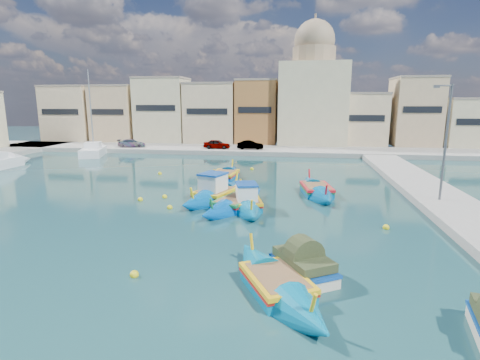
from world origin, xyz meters
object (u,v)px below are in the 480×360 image
(quay_street_lamp, at_px, (445,142))
(luzzu_green, at_px, (224,176))
(church_block, at_px, (313,92))
(luzzu_turquoise_cabin, at_px, (246,203))
(luzzu_blue_cabin, at_px, (216,194))
(luzzu_cyan_south, at_px, (276,285))
(yacht_midnorth, at_px, (7,162))
(luzzu_cyan_mid, at_px, (316,191))
(luzzu_blue_south, at_px, (235,204))
(yacht_north, at_px, (96,150))
(tender_near, at_px, (303,266))

(quay_street_lamp, distance_m, luzzu_green, 17.78)
(church_block, distance_m, luzzu_turquoise_cabin, 37.39)
(luzzu_blue_cabin, bearing_deg, luzzu_cyan_south, -68.39)
(quay_street_lamp, relative_size, luzzu_turquoise_cabin, 0.94)
(quay_street_lamp, relative_size, yacht_midnorth, 0.69)
(quay_street_lamp, bearing_deg, luzzu_green, 157.06)
(luzzu_turquoise_cabin, xyz_separation_m, luzzu_green, (-3.20, 8.87, -0.06))
(church_block, bearing_deg, luzzu_cyan_mid, -90.83)
(luzzu_cyan_south, bearing_deg, quay_street_lamp, 52.81)
(church_block, xyz_separation_m, yacht_midnorth, (-33.34, -23.98, -7.95))
(luzzu_blue_south, xyz_separation_m, yacht_midnorth, (-27.37, 12.38, 0.22))
(luzzu_cyan_mid, relative_size, luzzu_cyan_south, 1.15)
(quay_street_lamp, distance_m, luzzu_cyan_south, 17.08)
(yacht_north, bearing_deg, tender_near, -50.08)
(luzzu_blue_south, bearing_deg, luzzu_cyan_south, -72.66)
(quay_street_lamp, height_order, yacht_north, yacht_north)
(luzzu_cyan_south, bearing_deg, yacht_midnorth, 142.94)
(luzzu_blue_cabin, height_order, luzzu_cyan_mid, luzzu_blue_cabin)
(luzzu_green, bearing_deg, tender_near, -69.63)
(quay_street_lamp, bearing_deg, tender_near, -127.41)
(luzzu_cyan_south, relative_size, yacht_north, 0.63)
(luzzu_green, relative_size, tender_near, 2.38)
(church_block, relative_size, luzzu_blue_south, 2.31)
(luzzu_blue_south, bearing_deg, yacht_north, 134.65)
(tender_near, bearing_deg, luzzu_cyan_mid, 85.39)
(luzzu_blue_cabin, xyz_separation_m, luzzu_blue_south, (1.69, -1.98, -0.13))
(luzzu_cyan_south, distance_m, yacht_north, 43.39)
(luzzu_blue_south, xyz_separation_m, luzzu_cyan_south, (3.39, -10.85, 0.00))
(church_block, relative_size, luzzu_cyan_mid, 2.23)
(quay_street_lamp, distance_m, yacht_midnorth, 42.17)
(church_block, distance_m, luzzu_blue_south, 37.75)
(tender_near, height_order, yacht_midnorth, yacht_midnorth)
(luzzu_blue_south, bearing_deg, tender_near, -65.21)
(quay_street_lamp, xyz_separation_m, tender_near, (-9.04, -11.83, -3.89))
(luzzu_cyan_mid, xyz_separation_m, tender_near, (-1.14, -14.11, 0.19))
(luzzu_blue_cabin, height_order, yacht_north, yacht_north)
(church_block, xyz_separation_m, luzzu_turquoise_cabin, (-5.29, -36.12, -8.09))
(quay_street_lamp, xyz_separation_m, luzzu_blue_south, (-13.41, -2.37, -4.09))
(church_block, xyz_separation_m, luzzu_cyan_mid, (-0.46, -31.72, -8.15))
(yacht_midnorth, bearing_deg, luzzu_cyan_mid, -13.24)
(luzzu_cyan_mid, xyz_separation_m, luzzu_cyan_south, (-2.12, -15.50, -0.01))
(luzzu_blue_south, height_order, tender_near, luzzu_blue_south)
(tender_near, xyz_separation_m, yacht_north, (-27.54, 32.92, 0.02))
(luzzu_blue_cabin, bearing_deg, luzzu_green, 96.68)
(luzzu_turquoise_cabin, distance_m, yacht_midnorth, 30.56)
(luzzu_turquoise_cabin, relative_size, luzzu_blue_south, 1.03)
(yacht_north, distance_m, yacht_midnorth, 11.85)
(luzzu_turquoise_cabin, distance_m, tender_near, 10.38)
(luzzu_turquoise_cabin, bearing_deg, tender_near, -69.16)
(church_block, height_order, luzzu_green, church_block)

